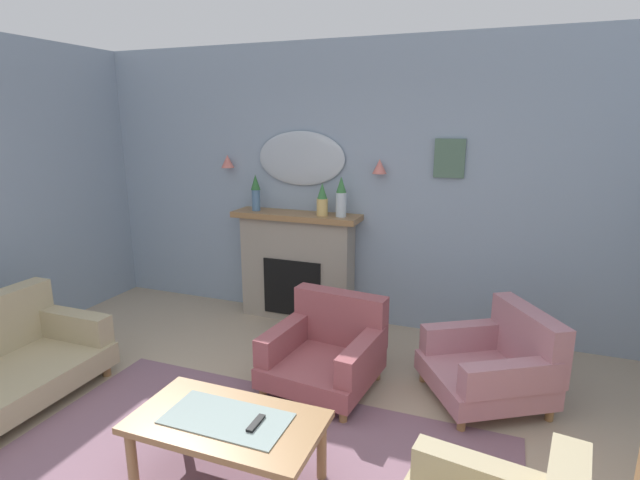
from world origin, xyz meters
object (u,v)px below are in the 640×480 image
(mantel_vase_left, at_px, (256,192))
(wall_mirror, at_px, (301,158))
(armchair_in_corner, at_px, (327,349))
(tv_remote, at_px, (256,424))
(wall_sconce_right, at_px, (380,166))
(coffee_table, at_px, (227,427))
(mantel_vase_centre, at_px, (322,200))
(framed_picture, at_px, (450,158))
(wall_sconce_left, at_px, (228,161))
(fireplace, at_px, (297,267))
(mantel_vase_right, at_px, (341,197))
(armchair_beside_couch, at_px, (496,362))

(mantel_vase_left, height_order, wall_mirror, wall_mirror)
(mantel_vase_left, bearing_deg, armchair_in_corner, -43.08)
(tv_remote, bearing_deg, wall_sconce_right, 89.28)
(coffee_table, bearing_deg, mantel_vase_centre, 97.75)
(mantel_vase_centre, bearing_deg, framed_picture, 8.53)
(wall_mirror, xyz_separation_m, wall_sconce_left, (-0.85, -0.05, -0.05))
(fireplace, relative_size, wall_mirror, 1.42)
(wall_mirror, relative_size, wall_sconce_left, 6.86)
(fireplace, distance_m, wall_mirror, 1.15)
(mantel_vase_left, bearing_deg, tv_remote, -62.46)
(wall_mirror, distance_m, wall_sconce_left, 0.85)
(wall_sconce_right, height_order, coffee_table, wall_sconce_right)
(fireplace, relative_size, wall_sconce_left, 9.71)
(mantel_vase_right, bearing_deg, armchair_beside_couch, -30.04)
(mantel_vase_right, height_order, wall_sconce_left, wall_sconce_left)
(mantel_vase_left, relative_size, tv_remote, 2.40)
(mantel_vase_right, relative_size, wall_sconce_left, 2.87)
(mantel_vase_left, distance_m, armchair_beside_couch, 2.87)
(mantel_vase_left, distance_m, framed_picture, 2.00)
(fireplace, bearing_deg, wall_mirror, 90.00)
(mantel_vase_centre, height_order, coffee_table, mantel_vase_centre)
(fireplace, relative_size, mantel_vase_left, 3.53)
(mantel_vase_centre, xyz_separation_m, wall_sconce_right, (0.55, 0.12, 0.35))
(mantel_vase_centre, relative_size, wall_mirror, 0.34)
(mantel_vase_right, bearing_deg, mantel_vase_left, 180.00)
(framed_picture, distance_m, armchair_beside_couch, 1.89)
(wall_mirror, bearing_deg, fireplace, -90.00)
(mantel_vase_right, distance_m, wall_mirror, 0.64)
(mantel_vase_left, xyz_separation_m, wall_sconce_right, (1.30, 0.12, 0.30))
(fireplace, xyz_separation_m, mantel_vase_centre, (0.30, -0.03, 0.74))
(tv_remote, bearing_deg, armchair_in_corner, 91.88)
(mantel_vase_left, distance_m, wall_mirror, 0.59)
(wall_mirror, relative_size, armchair_beside_couch, 0.86)
(wall_mirror, distance_m, wall_sconce_right, 0.85)
(fireplace, bearing_deg, framed_picture, 5.77)
(fireplace, bearing_deg, mantel_vase_right, -3.24)
(mantel_vase_right, height_order, armchair_beside_couch, mantel_vase_right)
(mantel_vase_left, relative_size, armchair_in_corner, 0.43)
(framed_picture, bearing_deg, coffee_table, -108.37)
(mantel_vase_centre, height_order, framed_picture, framed_picture)
(framed_picture, xyz_separation_m, tv_remote, (-0.68, -2.61, -1.30))
(mantel_vase_left, xyz_separation_m, armchair_beside_couch, (2.51, -0.90, -1.06))
(wall_sconce_right, relative_size, framed_picture, 0.39)
(fireplace, distance_m, armchair_in_corner, 1.43)
(framed_picture, relative_size, tv_remote, 2.25)
(mantel_vase_centre, height_order, wall_mirror, wall_mirror)
(fireplace, bearing_deg, tv_remote, -71.61)
(mantel_vase_centre, xyz_separation_m, wall_mirror, (-0.30, 0.17, 0.40))
(fireplace, relative_size, framed_picture, 3.78)
(mantel_vase_left, distance_m, coffee_table, 2.84)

